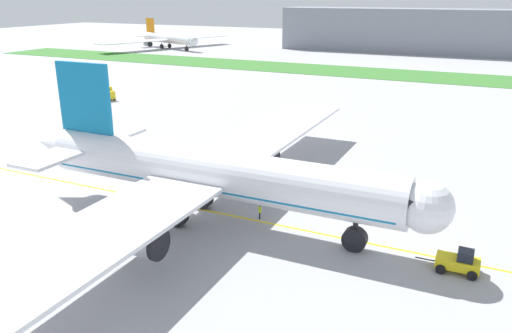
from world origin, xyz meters
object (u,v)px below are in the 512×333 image
airliner_foreground (209,173)px  ground_crew_wingwalker_port (260,210)px  service_truck_baggage_loader (105,92)px  parked_airliner_far_left (168,39)px  pushback_tug (459,262)px

airliner_foreground → ground_crew_wingwalker_port: 7.23m
ground_crew_wingwalker_port → service_truck_baggage_loader: service_truck_baggage_loader is taller
ground_crew_wingwalker_port → parked_airliner_far_left: size_ratio=0.03×
pushback_tug → ground_crew_wingwalker_port: 21.38m
airliner_foreground → service_truck_baggage_loader: airliner_foreground is taller
pushback_tug → service_truck_baggage_loader: size_ratio=0.89×
pushback_tug → service_truck_baggage_loader: (-83.43, 48.30, 0.65)m
airliner_foreground → pushback_tug: bearing=0.4°
ground_crew_wingwalker_port → parked_airliner_far_left: bearing=127.9°
airliner_foreground → service_truck_baggage_loader: (-57.36, 48.50, -3.98)m
pushback_tug → parked_airliner_far_left: parked_airliner_far_left is taller
airliner_foreground → parked_airliner_far_left: (-111.23, 151.88, -1.23)m
ground_crew_wingwalker_port → parked_airliner_far_left: 189.00m
pushback_tug → parked_airliner_far_left: 204.62m
service_truck_baggage_loader → parked_airliner_far_left: size_ratio=0.10×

